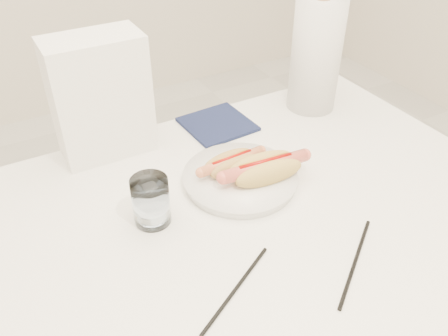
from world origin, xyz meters
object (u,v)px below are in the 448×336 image
plate (240,179)px  napkin_box (100,97)px  paper_towel_roll (316,56)px  hotdog_left (232,164)px  hotdog_right (265,169)px  water_glass (151,201)px  table (234,241)px

plate → napkin_box: napkin_box is taller
napkin_box → paper_towel_roll: (0.54, -0.06, 0.01)m
hotdog_left → napkin_box: size_ratio=0.56×
hotdog_left → hotdog_right: bearing=-53.4°
water_glass → paper_towel_roll: paper_towel_roll is taller
table → water_glass: 0.19m
hotdog_left → water_glass: (-0.20, -0.04, 0.01)m
hotdog_left → hotdog_right: (0.05, -0.06, 0.01)m
hotdog_right → paper_towel_roll: size_ratio=0.67×
hotdog_left → napkin_box: napkin_box is taller
hotdog_left → paper_towel_roll: paper_towel_roll is taller
hotdog_right → water_glass: (-0.24, 0.01, 0.01)m
plate → hotdog_left: 0.04m
table → napkin_box: 0.42m
table → hotdog_left: 0.16m
water_glass → plate: bearing=5.1°
table → napkin_box: bearing=111.0°
table → napkin_box: napkin_box is taller
plate → water_glass: size_ratio=2.39×
table → paper_towel_roll: paper_towel_roll is taller
plate → hotdog_right: (0.04, -0.03, 0.03)m
napkin_box → plate: bearing=-52.1°
plate → paper_towel_roll: 0.41m
hotdog_left → paper_towel_roll: 0.40m
table → plate: bearing=53.7°
plate → hotdog_left: hotdog_left is taller
napkin_box → paper_towel_roll: bearing=-6.5°
hotdog_right → table: bearing=-146.9°
hotdog_left → hotdog_right: size_ratio=0.79×
hotdog_right → paper_towel_roll: paper_towel_roll is taller
napkin_box → paper_towel_roll: size_ratio=0.96×
table → paper_towel_roll: bearing=35.5°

